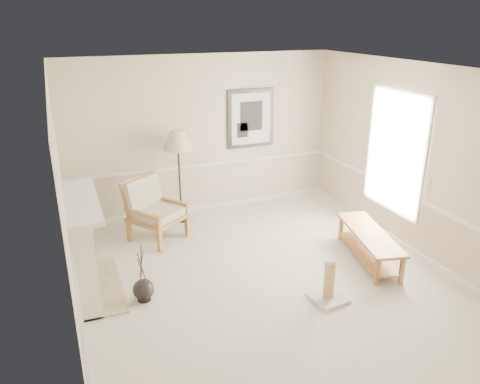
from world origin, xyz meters
name	(u,v)px	position (x,y,z in m)	size (l,w,h in m)	color
ground	(263,278)	(0.00, 0.00, 0.00)	(5.50, 5.50, 0.00)	silver
room	(272,149)	(0.14, 0.08, 1.87)	(5.04, 5.54, 2.92)	beige
fireplace	(83,248)	(-2.34, 0.60, 0.64)	(0.64, 1.64, 1.31)	white
floor_vase	(143,290)	(-1.68, 0.07, 0.15)	(0.28, 0.28, 0.82)	black
armchair	(152,207)	(-1.16, 1.89, 0.55)	(1.10, 1.11, 1.02)	#A37234
floor_lamp	(178,143)	(-0.55, 2.40, 1.45)	(0.56, 0.56, 1.67)	black
bench	(369,241)	(1.72, -0.10, 0.30)	(0.83, 1.65, 0.45)	#A37234
scratching_post	(329,288)	(0.56, -0.84, 0.19)	(0.47, 0.47, 0.61)	beige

